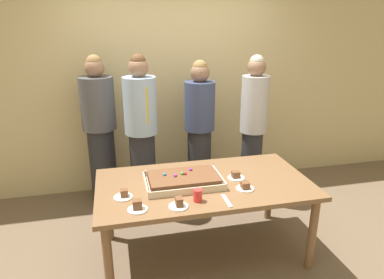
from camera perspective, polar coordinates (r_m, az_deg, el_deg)
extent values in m
plane|color=brown|center=(3.39, 1.88, -18.12)|extent=(12.00, 12.00, 0.00)
cube|color=#CCB784|center=(4.31, -3.52, 11.63)|extent=(8.00, 0.12, 3.00)
cube|color=brown|center=(3.02, 2.02, -7.45)|extent=(1.85, 0.99, 0.04)
cylinder|color=brown|center=(2.78, -13.71, -19.47)|extent=(0.07, 0.07, 0.68)
cylinder|color=brown|center=(3.19, 19.36, -14.57)|extent=(0.07, 0.07, 0.68)
cylinder|color=brown|center=(3.47, -13.76, -11.02)|extent=(0.07, 0.07, 0.68)
cylinder|color=brown|center=(3.81, 12.76, -8.14)|extent=(0.07, 0.07, 0.68)
cube|color=beige|center=(2.98, -1.46, -7.28)|extent=(0.66, 0.43, 0.01)
cube|color=beige|center=(2.79, -0.58, -8.54)|extent=(0.66, 0.01, 0.05)
cube|color=beige|center=(3.15, -2.24, -5.15)|extent=(0.66, 0.01, 0.05)
cube|color=beige|center=(2.93, -7.71, -7.31)|extent=(0.01, 0.43, 0.05)
cube|color=beige|center=(3.04, 4.53, -6.13)|extent=(0.01, 0.43, 0.05)
cube|color=brown|center=(2.96, -1.46, -6.57)|extent=(0.59, 0.36, 0.07)
sphere|color=purple|center=(3.04, -0.23, -4.99)|extent=(0.03, 0.03, 0.03)
sphere|color=red|center=(2.96, -1.17, -5.65)|extent=(0.03, 0.03, 0.03)
sphere|color=purple|center=(2.92, -2.79, -5.99)|extent=(0.03, 0.03, 0.03)
sphere|color=green|center=(2.96, -1.68, -5.66)|extent=(0.03, 0.03, 0.03)
sphere|color=#2D84E0|center=(2.95, -4.58, -5.79)|extent=(0.03, 0.03, 0.03)
cylinder|color=white|center=(2.82, -11.36, -9.36)|extent=(0.15, 0.15, 0.01)
cube|color=brown|center=(2.81, -11.21, -8.68)|extent=(0.06, 0.06, 0.06)
cylinder|color=white|center=(2.64, -2.28, -11.04)|extent=(0.15, 0.15, 0.01)
cube|color=brown|center=(2.62, -2.16, -10.28)|extent=(0.05, 0.07, 0.06)
cylinder|color=white|center=(3.11, 7.34, -6.34)|extent=(0.15, 0.15, 0.01)
cube|color=brown|center=(3.09, 7.27, -5.77)|extent=(0.07, 0.06, 0.06)
cylinder|color=white|center=(2.63, -9.02, -11.40)|extent=(0.15, 0.15, 0.01)
cube|color=brown|center=(2.61, -9.08, -10.60)|extent=(0.07, 0.06, 0.07)
cylinder|color=white|center=(2.93, 8.79, -8.05)|extent=(0.15, 0.15, 0.01)
cube|color=brown|center=(2.91, 8.83, -7.51)|extent=(0.06, 0.07, 0.06)
cylinder|color=red|center=(2.69, 0.96, -9.25)|extent=(0.07, 0.07, 0.10)
cube|color=silver|center=(2.73, 5.81, -10.09)|extent=(0.03, 0.20, 0.01)
cylinder|color=#28282D|center=(4.17, 9.73, -4.23)|extent=(0.24, 0.24, 0.85)
cylinder|color=#B2B2B7|center=(3.94, 10.33, 5.76)|extent=(0.30, 0.30, 0.64)
sphere|color=#8C664C|center=(3.87, 10.69, 11.70)|extent=(0.21, 0.21, 0.21)
sphere|color=#B2A899|center=(3.86, 10.74, 12.53)|extent=(0.16, 0.16, 0.16)
cylinder|color=#28282D|center=(3.88, -8.06, -5.37)|extent=(0.28, 0.28, 0.92)
cylinder|color=#93ADCC|center=(3.64, -8.60, 5.59)|extent=(0.35, 0.35, 0.60)
cube|color=gold|center=(3.48, -7.64, 5.54)|extent=(0.04, 0.02, 0.38)
sphere|color=#8C664C|center=(3.57, -8.91, 11.73)|extent=(0.21, 0.21, 0.21)
sphere|color=brown|center=(3.56, -8.96, 12.64)|extent=(0.16, 0.16, 0.16)
cylinder|color=#28282D|center=(4.15, 1.21, -3.96)|extent=(0.28, 0.28, 0.86)
cylinder|color=#384266|center=(3.93, 1.28, 5.59)|extent=(0.35, 0.35, 0.56)
sphere|color=#8C664C|center=(3.86, 1.32, 11.02)|extent=(0.22, 0.22, 0.22)
sphere|color=olive|center=(3.85, 1.33, 11.89)|extent=(0.17, 0.17, 0.17)
cylinder|color=#28282D|center=(4.14, -14.52, -4.29)|extent=(0.30, 0.30, 0.91)
cylinder|color=#4C4C51|center=(3.91, -15.41, 5.81)|extent=(0.37, 0.37, 0.58)
sphere|color=#8C664C|center=(3.85, -15.91, 11.39)|extent=(0.21, 0.21, 0.21)
sphere|color=olive|center=(3.84, -15.99, 12.24)|extent=(0.16, 0.16, 0.16)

